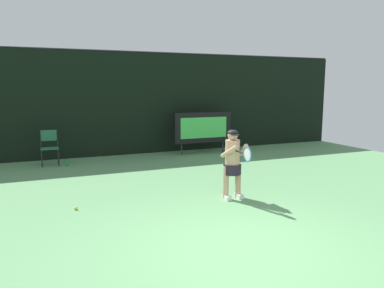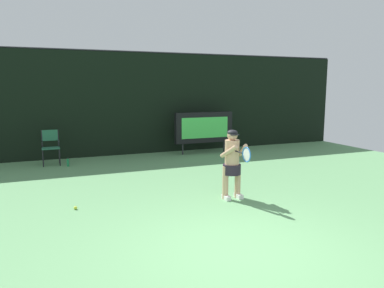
# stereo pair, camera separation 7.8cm
# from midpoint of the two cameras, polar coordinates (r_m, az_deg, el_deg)

# --- Properties ---
(ground) EXTENTS (18.00, 22.00, 0.03)m
(ground) POSITION_cam_midpoint_polar(r_m,az_deg,el_deg) (5.54, 9.02, -17.04)
(ground) COLOR #5E955F
(backdrop_screen) EXTENTS (18.00, 0.12, 3.66)m
(backdrop_screen) POSITION_cam_midpoint_polar(r_m,az_deg,el_deg) (13.21, -10.59, 6.15)
(backdrop_screen) COLOR black
(backdrop_screen) RESTS_ON ground
(scoreboard) EXTENTS (2.20, 0.21, 1.50)m
(scoreboard) POSITION_cam_midpoint_polar(r_m,az_deg,el_deg) (13.32, 2.04, 2.59)
(scoreboard) COLOR black
(scoreboard) RESTS_ON ground
(umpire_chair) EXTENTS (0.52, 0.44, 1.08)m
(umpire_chair) POSITION_cam_midpoint_polar(r_m,az_deg,el_deg) (12.15, -20.98, -0.17)
(umpire_chair) COLOR black
(umpire_chair) RESTS_ON ground
(water_bottle) EXTENTS (0.07, 0.07, 0.27)m
(water_bottle) POSITION_cam_midpoint_polar(r_m,az_deg,el_deg) (11.80, -18.58, -2.74)
(water_bottle) COLOR #21844D
(water_bottle) RESTS_ON ground
(tennis_player) EXTENTS (0.53, 0.61, 1.50)m
(tennis_player) POSITION_cam_midpoint_polar(r_m,az_deg,el_deg) (7.92, 6.56, -2.67)
(tennis_player) COLOR white
(tennis_player) RESTS_ON ground
(tennis_racket) EXTENTS (0.03, 0.60, 0.31)m
(tennis_racket) POSITION_cam_midpoint_polar(r_m,az_deg,el_deg) (7.38, 8.70, -1.61)
(tennis_racket) COLOR black
(tennis_ball_loose) EXTENTS (0.07, 0.07, 0.07)m
(tennis_ball_loose) POSITION_cam_midpoint_polar(r_m,az_deg,el_deg) (7.70, -17.41, -9.47)
(tennis_ball_loose) COLOR #CCDB3D
(tennis_ball_loose) RESTS_ON ground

